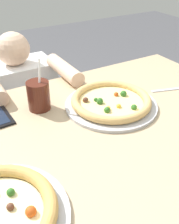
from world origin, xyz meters
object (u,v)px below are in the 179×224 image
at_px(pizza_far, 111,102).
at_px(drink_cup_colored, 39,95).
at_px(fork, 175,89).
at_px(diner_seated, 25,120).

distance_m(pizza_far, drink_cup_colored, 0.28).
bearing_deg(fork, diner_seated, 131.89).
bearing_deg(pizza_far, diner_seated, 109.78).
bearing_deg(drink_cup_colored, fork, -14.95).
height_order(pizza_far, diner_seated, diner_seated).
bearing_deg(fork, pizza_far, 175.68).
xyz_separation_m(pizza_far, drink_cup_colored, (-0.25, 0.13, 0.04)).
relative_size(pizza_far, diner_seated, 0.39).
xyz_separation_m(drink_cup_colored, diner_seated, (0.04, 0.44, -0.39)).
bearing_deg(drink_cup_colored, diner_seated, 84.29).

